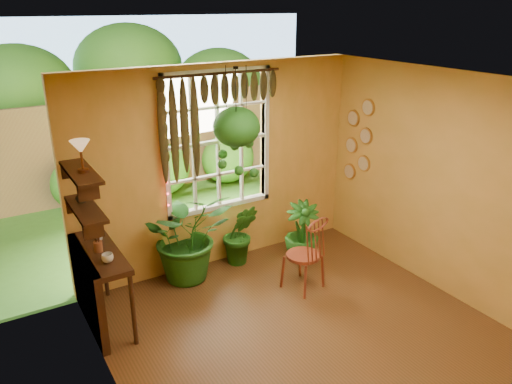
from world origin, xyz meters
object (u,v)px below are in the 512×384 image
(counter_ledge, at_px, (92,282))
(hanging_basket, at_px, (237,133))
(windsor_chair, at_px, (305,265))
(potted_plant_left, at_px, (188,234))
(potted_plant_mid, at_px, (240,234))

(counter_ledge, bearing_deg, hanging_basket, 7.29)
(windsor_chair, distance_m, potted_plant_left, 1.53)
(counter_ledge, distance_m, potted_plant_left, 1.39)
(potted_plant_left, bearing_deg, potted_plant_mid, -0.10)
(counter_ledge, xyz_separation_m, windsor_chair, (2.45, -0.57, -0.22))
(counter_ledge, relative_size, potted_plant_mid, 1.37)
(potted_plant_left, height_order, hanging_basket, hanging_basket)
(windsor_chair, xyz_separation_m, hanging_basket, (-0.50, 0.82, 1.58))
(counter_ledge, relative_size, potted_plant_left, 0.97)
(windsor_chair, relative_size, hanging_basket, 0.84)
(counter_ledge, height_order, potted_plant_left, potted_plant_left)
(potted_plant_left, xyz_separation_m, potted_plant_mid, (0.76, -0.00, -0.18))
(counter_ledge, bearing_deg, windsor_chair, -13.02)
(windsor_chair, bearing_deg, potted_plant_left, 122.55)
(potted_plant_mid, height_order, hanging_basket, hanging_basket)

